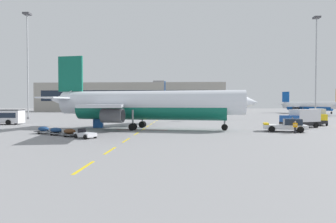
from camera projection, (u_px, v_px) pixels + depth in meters
ground at (255, 123)px, 62.57m from camera, size 400.00×400.00×0.00m
apron_paint_markings at (153, 123)px, 61.70m from camera, size 8.00×96.40×0.01m
airliner_foreground at (146, 105)px, 47.08m from camera, size 34.78×34.23×12.20m
pushback_tug at (286, 125)px, 42.84m from camera, size 6.45×4.11×2.08m
airliner_mid_left at (308, 106)px, 126.21m from camera, size 22.93×24.79×9.70m
airliner_far_center at (165, 104)px, 94.09m from camera, size 34.87×35.11×12.31m
fuel_service_truck at (318, 116)px, 56.79m from camera, size 4.32×7.39×3.14m
ground_power_truck at (301, 118)px, 49.77m from camera, size 7.37×5.06×3.14m
baggage_train at (63, 132)px, 37.23m from camera, size 10.45×7.66×1.14m
ground_crew_worker at (295, 126)px, 40.24m from camera, size 0.51×0.56×1.69m
uld_cargo_container at (98, 123)px, 50.29m from camera, size 1.83×1.80×1.60m
apron_light_mast_near at (28, 54)px, 77.62m from camera, size 1.80×1.80×28.30m
apron_light_mast_far at (316, 56)px, 83.66m from camera, size 1.80×1.80×29.11m
terminal_satellite at (132, 98)px, 158.08m from camera, size 97.18×24.93×16.49m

